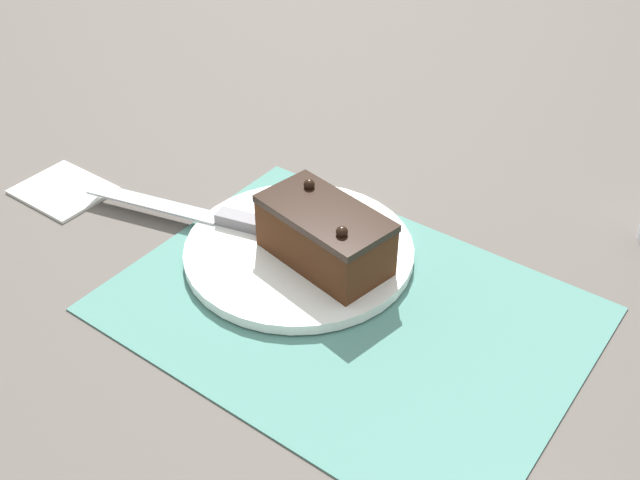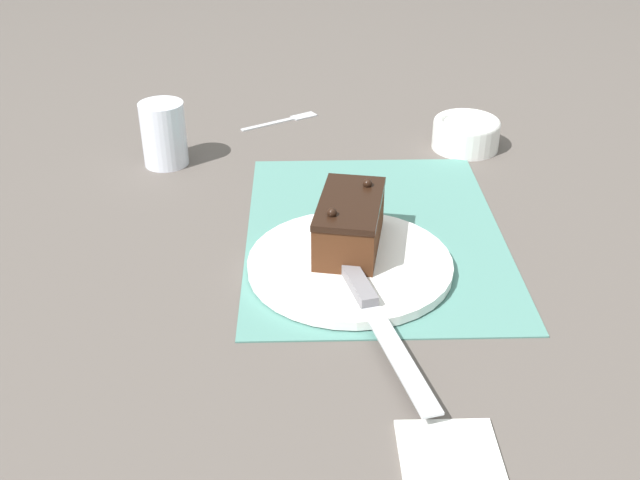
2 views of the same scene
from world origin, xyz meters
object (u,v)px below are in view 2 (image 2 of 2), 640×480
(small_bowl, at_px, (466,132))
(dessert_fork, at_px, (286,120))
(cake_plate, at_px, (350,264))
(chocolate_cake, at_px, (350,223))
(serving_knife, at_px, (371,307))
(drinking_glass, at_px, (164,134))

(small_bowl, height_order, dessert_fork, small_bowl)
(cake_plate, xyz_separation_m, small_bowl, (-0.37, 0.21, 0.02))
(chocolate_cake, relative_size, serving_knife, 0.61)
(cake_plate, relative_size, serving_knife, 1.00)
(chocolate_cake, xyz_separation_m, dessert_fork, (-0.46, -0.09, -0.05))
(serving_knife, bearing_deg, cake_plate, -95.36)
(drinking_glass, xyz_separation_m, dessert_fork, (-0.18, 0.19, -0.05))
(cake_plate, distance_m, drinking_glass, 0.42)
(small_bowl, relative_size, dessert_fork, 0.80)
(serving_knife, height_order, small_bowl, small_bowl)
(cake_plate, distance_m, chocolate_cake, 0.05)
(cake_plate, relative_size, small_bowl, 2.29)
(cake_plate, xyz_separation_m, dessert_fork, (-0.50, -0.09, -0.01))
(chocolate_cake, bearing_deg, cake_plate, -1.91)
(chocolate_cake, height_order, small_bowl, chocolate_cake)
(cake_plate, height_order, small_bowl, small_bowl)
(drinking_glass, bearing_deg, cake_plate, 40.31)
(chocolate_cake, bearing_deg, dessert_fork, -169.38)
(drinking_glass, relative_size, dessert_fork, 0.74)
(cake_plate, bearing_deg, dessert_fork, -170.26)
(small_bowl, bearing_deg, dessert_fork, -113.06)
(cake_plate, relative_size, chocolate_cake, 1.64)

